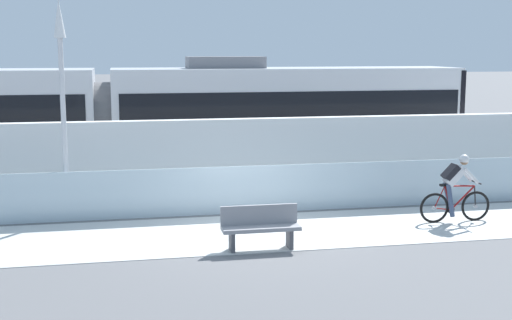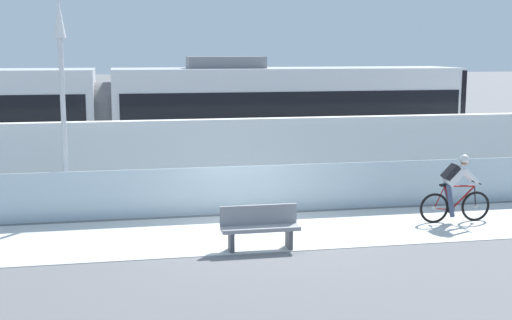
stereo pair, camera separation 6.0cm
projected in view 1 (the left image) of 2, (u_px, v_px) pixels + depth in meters
ground_plane at (252, 232)px, 15.41m from camera, size 200.00×200.00×0.00m
bike_path_deck at (252, 232)px, 15.41m from camera, size 32.00×3.20×0.01m
glass_parapet at (238, 190)px, 17.10m from camera, size 32.00×0.05×1.19m
concrete_barrier_wall at (227, 159)px, 18.77m from camera, size 32.00×0.36×2.18m
tram_rail_near at (215, 181)px, 21.34m from camera, size 32.00×0.08×0.01m
tram_rail_far at (208, 173)px, 22.73m from camera, size 32.00×0.08×0.01m
tram at (103, 120)px, 21.10m from camera, size 22.56×2.54×3.81m
cyclist_on_bike at (456, 189)px, 16.22m from camera, size 1.77×0.58×1.61m
lamp_post_antenna at (62, 81)px, 16.17m from camera, size 0.28×0.28×5.20m
bench at (260, 226)px, 14.07m from camera, size 1.60×0.45×0.89m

